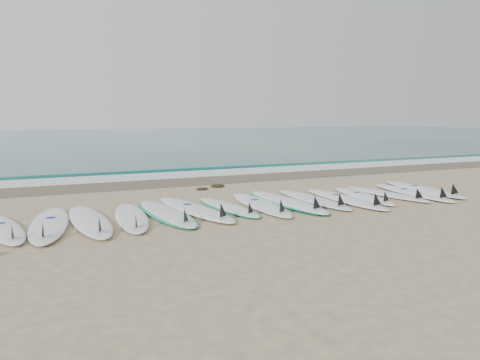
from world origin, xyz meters
name	(u,v)px	position (x,y,z in m)	size (l,w,h in m)	color
ground	(259,207)	(0.00, 0.00, 0.00)	(120.00, 120.00, 0.00)	tan
ocean	(79,138)	(0.00, 32.50, 0.01)	(120.00, 55.00, 0.03)	#21655C
wet_sand_band	(192,181)	(0.00, 4.10, 0.01)	(120.00, 1.80, 0.01)	brown
foam_band	(177,175)	(0.00, 5.50, 0.02)	(120.00, 1.40, 0.04)	silver
wave_crest	(163,169)	(0.00, 7.00, 0.05)	(120.00, 1.00, 0.10)	#21655C
surfboard_0	(4,229)	(-4.56, -0.15, 0.05)	(0.92, 2.50, 0.31)	white
surfboard_1	(49,224)	(-3.90, -0.16, 0.06)	(0.93, 2.87, 0.36)	white
surfboard_2	(90,221)	(-3.26, -0.17, 0.06)	(0.65, 2.82, 0.36)	white
surfboard_3	(131,217)	(-2.57, -0.15, 0.06)	(0.86, 2.65, 0.33)	white
surfboard_4	(167,213)	(-1.90, -0.06, 0.05)	(0.76, 2.76, 0.35)	silver
surfboard_5	(196,209)	(-1.32, 0.01, 0.06)	(0.98, 2.95, 0.37)	white
surfboard_6	(229,207)	(-0.64, 0.02, 0.04)	(0.74, 2.35, 0.29)	white
surfboard_7	(261,204)	(0.03, -0.06, 0.06)	(0.83, 2.83, 0.36)	white
surfboard_8	(287,202)	(0.66, 0.00, 0.06)	(0.73, 2.93, 0.37)	white
surfboard_9	(314,199)	(1.31, -0.02, 0.06)	(0.62, 2.72, 0.35)	silver
surfboard_10	(346,199)	(1.96, -0.27, 0.06)	(0.71, 2.87, 0.36)	white
surfboard_11	(364,196)	(2.57, -0.10, 0.06)	(0.94, 2.54, 0.32)	white
surfboard_12	(388,194)	(3.25, -0.10, 0.06)	(0.69, 2.52, 0.32)	white
surfboard_13	(414,192)	(3.90, -0.22, 0.06)	(0.92, 2.79, 0.35)	white
surfboard_14	(424,189)	(4.50, 0.03, 0.06)	(1.03, 2.95, 0.37)	silver
seaweed_near	(202,189)	(-0.27, 2.53, 0.03)	(0.31, 0.24, 0.06)	black
seaweed_far	(218,186)	(0.26, 2.81, 0.04)	(0.38, 0.29, 0.07)	black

